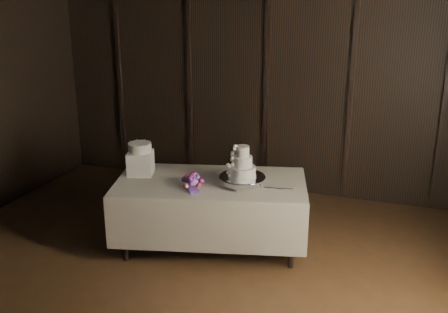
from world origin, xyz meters
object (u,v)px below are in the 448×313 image
(display_table, at_px, (211,211))
(cake_stand, at_px, (242,181))
(box_pedestal, at_px, (141,163))
(wedding_cake, at_px, (240,165))
(bouquet, at_px, (192,181))
(small_cake, at_px, (140,147))

(display_table, xyz_separation_m, cake_stand, (0.34, 0.02, 0.39))
(display_table, xyz_separation_m, box_pedestal, (-0.80, -0.04, 0.47))
(wedding_cake, relative_size, box_pedestal, 1.26)
(display_table, relative_size, cake_stand, 4.52)
(wedding_cake, height_order, box_pedestal, wedding_cake)
(display_table, xyz_separation_m, bouquet, (-0.13, -0.20, 0.40))
(wedding_cake, relative_size, small_cake, 1.31)
(cake_stand, height_order, box_pedestal, box_pedestal)
(bouquet, bearing_deg, cake_stand, 24.75)
(bouquet, relative_size, box_pedestal, 1.46)
(bouquet, xyz_separation_m, box_pedestal, (-0.67, 0.16, 0.06))
(bouquet, bearing_deg, small_cake, 166.44)
(cake_stand, xyz_separation_m, box_pedestal, (-1.14, -0.05, 0.08))
(display_table, bearing_deg, cake_stand, -11.44)
(small_cake, bearing_deg, bouquet, -13.56)
(bouquet, relative_size, small_cake, 1.52)
(cake_stand, distance_m, wedding_cake, 0.18)
(cake_stand, distance_m, small_cake, 1.17)
(display_table, height_order, bouquet, bouquet)
(wedding_cake, bearing_deg, small_cake, 159.68)
(box_pedestal, bearing_deg, bouquet, -13.56)
(display_table, height_order, small_cake, small_cake)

